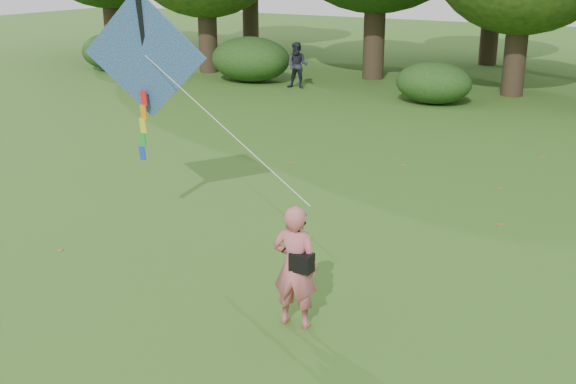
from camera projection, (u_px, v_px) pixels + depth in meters
The scene contains 7 objects.
ground at pixel (276, 359), 9.15m from camera, with size 100.00×100.00×0.00m, color #265114.
man_kite_flyer at pixel (295, 267), 9.74m from camera, with size 0.63×0.42×1.74m, color #CD6069.
bystander_left at pixel (297, 65), 27.70m from camera, with size 0.86×0.67×1.76m, color #23252F.
crossbody_bag at pixel (302, 261), 9.63m from camera, with size 0.43×0.20×0.70m.
flying_kite at pixel (145, 58), 12.63m from camera, with size 5.55×2.34×3.09m.
shrub_band at pixel (535, 85), 23.67m from camera, with size 39.15×3.22×1.88m.
fallen_leaves at pixel (390, 262), 12.03m from camera, with size 11.19×15.76×0.01m.
Camera 1 is at (4.20, -6.86, 4.86)m, focal length 45.00 mm.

